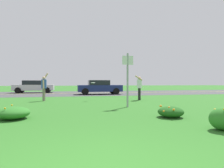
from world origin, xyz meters
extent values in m
plane|color=#2D6B23|center=(0.00, 9.75, 0.00)|extent=(120.00, 120.00, 0.00)
cube|color=#424244|center=(0.00, 19.51, 0.00)|extent=(120.00, 9.80, 0.01)
cube|color=yellow|center=(0.00, 19.51, 0.01)|extent=(120.00, 0.16, 0.00)
ellipsoid|color=#2D7526|center=(3.55, 1.89, 0.29)|extent=(0.72, 0.61, 0.59)
sphere|color=gold|center=(3.43, 1.72, 0.57)|extent=(0.05, 0.05, 0.05)
sphere|color=gold|center=(3.40, 1.99, 0.51)|extent=(0.08, 0.08, 0.08)
ellipsoid|color=#1E5619|center=(3.16, 3.84, 0.19)|extent=(0.91, 0.88, 0.38)
sphere|color=orange|center=(3.05, 3.76, 0.25)|extent=(0.06, 0.06, 0.06)
sphere|color=orange|center=(3.21, 4.12, 0.27)|extent=(0.07, 0.07, 0.07)
sphere|color=orange|center=(2.90, 4.15, 0.37)|extent=(0.06, 0.06, 0.06)
sphere|color=orange|center=(3.03, 3.73, 0.36)|extent=(0.08, 0.08, 0.08)
sphere|color=orange|center=(2.93, 4.14, 0.36)|extent=(0.08, 0.08, 0.08)
sphere|color=orange|center=(3.05, 3.46, 0.33)|extent=(0.08, 0.08, 0.08)
sphere|color=orange|center=(2.79, 3.64, 0.25)|extent=(0.07, 0.07, 0.07)
ellipsoid|color=#2D7526|center=(-2.19, 4.66, 0.20)|extent=(1.07, 1.10, 0.41)
sphere|color=gold|center=(-2.34, 5.03, 0.43)|extent=(0.06, 0.06, 0.06)
sphere|color=gold|center=(-2.17, 4.89, 0.28)|extent=(0.08, 0.08, 0.08)
sphere|color=gold|center=(-2.34, 4.31, 0.41)|extent=(0.06, 0.06, 0.06)
cube|color=#93969B|center=(2.49, 6.87, 1.34)|extent=(0.07, 0.10, 2.69)
cube|color=silver|center=(2.49, 6.84, 2.34)|extent=(0.56, 0.03, 0.44)
cylinder|color=#2D4C9E|center=(-2.03, 10.99, 1.13)|extent=(0.34, 0.34, 0.59)
sphere|color=tan|center=(-2.03, 10.99, 1.52)|extent=(0.21, 0.21, 0.21)
cylinder|color=#726B5B|center=(-2.02, 11.08, 0.42)|extent=(0.14, 0.14, 0.83)
cylinder|color=#726B5B|center=(-2.04, 10.91, 0.42)|extent=(0.14, 0.14, 0.83)
cylinder|color=tan|center=(-1.95, 11.18, 1.62)|extent=(0.38, 0.13, 0.52)
cylinder|color=tan|center=(-2.03, 10.79, 1.11)|extent=(0.12, 0.10, 0.56)
cylinder|color=silver|center=(4.38, 10.29, 1.13)|extent=(0.34, 0.34, 0.59)
sphere|color=tan|center=(4.38, 10.29, 1.53)|extent=(0.21, 0.21, 0.21)
cylinder|color=black|center=(4.37, 10.20, 0.42)|extent=(0.14, 0.14, 0.84)
cylinder|color=black|center=(4.39, 10.37, 0.42)|extent=(0.14, 0.14, 0.84)
cylinder|color=tan|center=(4.27, 10.10, 1.54)|extent=(0.53, 0.15, 0.37)
cylinder|color=tan|center=(4.38, 10.49, 1.11)|extent=(0.12, 0.10, 0.56)
cylinder|color=white|center=(1.18, 10.51, 1.21)|extent=(0.27, 0.27, 0.04)
torus|color=white|center=(1.18, 10.51, 1.20)|extent=(0.27, 0.27, 0.04)
cube|color=#B7BABF|center=(-4.54, 21.71, 0.62)|extent=(4.50, 1.82, 0.66)
cube|color=black|center=(-4.64, 21.71, 1.19)|extent=(2.10, 1.64, 0.52)
cylinder|color=black|center=(-2.99, 22.60, 0.33)|extent=(0.66, 0.22, 0.66)
cylinder|color=black|center=(-2.99, 20.82, 0.33)|extent=(0.66, 0.22, 0.66)
cylinder|color=black|center=(-6.09, 22.60, 0.33)|extent=(0.66, 0.22, 0.66)
cylinder|color=black|center=(-6.09, 20.82, 0.33)|extent=(0.66, 0.22, 0.66)
cube|color=navy|center=(2.64, 17.30, 0.62)|extent=(4.50, 1.82, 0.66)
cube|color=black|center=(2.54, 17.30, 1.19)|extent=(2.10, 1.64, 0.52)
cylinder|color=black|center=(4.19, 18.19, 0.33)|extent=(0.66, 0.22, 0.66)
cylinder|color=black|center=(4.19, 16.41, 0.33)|extent=(0.66, 0.22, 0.66)
cylinder|color=black|center=(1.09, 18.19, 0.33)|extent=(0.66, 0.22, 0.66)
cylinder|color=black|center=(1.09, 16.41, 0.33)|extent=(0.66, 0.22, 0.66)
camera|label=1|loc=(-0.30, -2.31, 1.24)|focal=30.67mm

